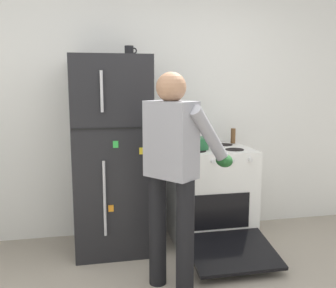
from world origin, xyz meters
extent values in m
cube|color=white|center=(0.00, 1.95, 1.35)|extent=(6.00, 0.10, 2.70)
cube|color=black|center=(-0.44, 1.57, 0.88)|extent=(0.68, 0.68, 1.75)
cube|color=black|center=(-0.44, 1.23, 1.16)|extent=(0.67, 0.01, 0.01)
cylinder|color=#B7B7BC|center=(-0.52, 1.20, 0.58)|extent=(0.02, 0.02, 0.64)
cylinder|color=#B7B7BC|center=(-0.52, 1.20, 1.46)|extent=(0.02, 0.02, 0.33)
cube|color=orange|center=(-0.47, 1.22, 0.49)|extent=(0.04, 0.01, 0.06)
cube|color=green|center=(-0.42, 1.22, 1.03)|extent=(0.04, 0.01, 0.06)
cube|color=yellow|center=(-0.21, 1.22, 0.96)|extent=(0.04, 0.01, 0.06)
cube|color=white|center=(0.51, 1.57, 0.45)|extent=(0.76, 0.64, 0.91)
cube|color=black|center=(0.51, 1.25, 0.38)|extent=(0.53, 0.01, 0.33)
cylinder|color=black|center=(0.33, 1.43, 0.91)|extent=(0.17, 0.17, 0.01)
cylinder|color=black|center=(0.69, 1.43, 0.91)|extent=(0.17, 0.17, 0.01)
cylinder|color=black|center=(0.33, 1.71, 0.91)|extent=(0.17, 0.17, 0.01)
cylinder|color=black|center=(0.69, 1.71, 0.91)|extent=(0.17, 0.17, 0.01)
cylinder|color=silver|center=(0.25, 1.23, 0.85)|extent=(0.04, 0.03, 0.04)
cylinder|color=silver|center=(0.42, 1.23, 0.85)|extent=(0.04, 0.03, 0.04)
cylinder|color=silver|center=(0.60, 1.23, 0.85)|extent=(0.04, 0.03, 0.04)
cylinder|color=silver|center=(0.77, 1.23, 0.85)|extent=(0.04, 0.03, 0.04)
cube|color=black|center=(0.51, 0.96, 0.13)|extent=(0.72, 0.58, 0.13)
cylinder|color=black|center=(-0.15, 0.82, 0.43)|extent=(0.13, 0.13, 0.86)
cylinder|color=black|center=(0.01, 0.62, 0.43)|extent=(0.13, 0.13, 0.86)
cube|color=gray|center=(-0.07, 0.72, 1.13)|extent=(0.38, 0.41, 0.54)
sphere|color=#A37556|center=(-0.07, 0.72, 1.49)|extent=(0.21, 0.21, 0.21)
sphere|color=#3B3B3B|center=(-0.07, 0.72, 1.46)|extent=(0.15, 0.15, 0.15)
cylinder|color=gray|center=(-0.04, 1.00, 1.15)|extent=(0.41, 0.35, 0.47)
cylinder|color=gray|center=(0.21, 0.68, 1.15)|extent=(0.41, 0.35, 0.47)
ellipsoid|color=#1E5123|center=(0.11, 1.12, 0.95)|extent=(0.12, 0.18, 0.10)
ellipsoid|color=#1E5123|center=(0.36, 0.80, 0.95)|extent=(0.12, 0.18, 0.10)
cylinder|color=#236638|center=(0.35, 1.52, 0.97)|extent=(0.23, 0.23, 0.11)
cube|color=black|center=(0.21, 1.52, 1.00)|extent=(0.05, 0.03, 0.02)
cube|color=black|center=(0.49, 1.52, 1.00)|extent=(0.05, 0.03, 0.02)
cylinder|color=black|center=(-0.26, 1.62, 1.80)|extent=(0.08, 0.08, 0.10)
torus|color=black|center=(-0.21, 1.62, 1.81)|extent=(0.06, 0.01, 0.06)
cylinder|color=brown|center=(0.81, 1.77, 0.99)|extent=(0.05, 0.05, 0.15)
camera|label=1|loc=(-0.62, -1.86, 1.53)|focal=40.63mm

